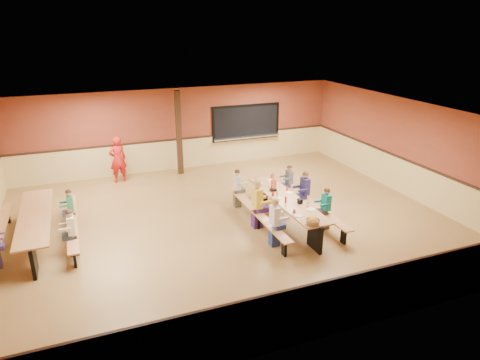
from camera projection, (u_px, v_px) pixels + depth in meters
name	position (u px, v px, depth m)	size (l,w,h in m)	color
ground	(226.00, 221.00, 11.87)	(12.00, 12.00, 0.00)	olive
room_envelope	(226.00, 198.00, 11.63)	(12.04, 10.04, 3.02)	brown
kitchen_pass_through	(246.00, 124.00, 16.57)	(2.78, 0.28, 1.38)	black
structural_post	(179.00, 133.00, 15.12)	(0.18, 0.18, 3.00)	black
cafeteria_table_main	(286.00, 205.00, 11.60)	(1.91, 3.70, 0.74)	#BA7B4A
cafeteria_table_second	(36.00, 223.00, 10.58)	(1.91, 3.70, 0.74)	#BA7B4A
seated_child_white_left	(275.00, 223.00, 10.41)	(0.38, 0.31, 1.23)	white
seated_adult_yellow	(257.00, 204.00, 11.33)	(0.43, 0.35, 1.33)	yellow
seated_child_grey_left	(237.00, 188.00, 12.65)	(0.34, 0.28, 1.15)	silver
seated_child_teal_right	(326.00, 209.00, 11.27)	(0.34, 0.28, 1.15)	#118189
seated_child_navy_right	(305.00, 192.00, 12.24)	(0.38, 0.31, 1.24)	#242152
seated_child_char_right	(289.00, 183.00, 13.10)	(0.33, 0.27, 1.12)	#4A4E55
seated_child_green_sec	(71.00, 210.00, 11.22)	(0.33, 0.27, 1.13)	#30764E
seated_child_tan_sec	(72.00, 233.00, 9.98)	(0.35, 0.28, 1.16)	beige
standing_woman	(118.00, 159.00, 14.56)	(0.59, 0.39, 1.61)	red
punch_pitcher	(274.00, 184.00, 12.23)	(0.16, 0.16, 0.22)	red
chip_bowl	(313.00, 221.00, 10.01)	(0.32, 0.32, 0.15)	orange
napkin_dispenser	(300.00, 201.00, 11.17)	(0.10, 0.14, 0.13)	black
condiment_mustard	(277.00, 194.00, 11.55)	(0.06, 0.06, 0.17)	yellow
condiment_ketchup	(286.00, 200.00, 11.21)	(0.06, 0.06, 0.17)	#B2140F
table_paddle	(273.00, 186.00, 11.98)	(0.16, 0.16, 0.56)	black
place_settings	(286.00, 196.00, 11.51)	(0.65, 3.30, 0.11)	beige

